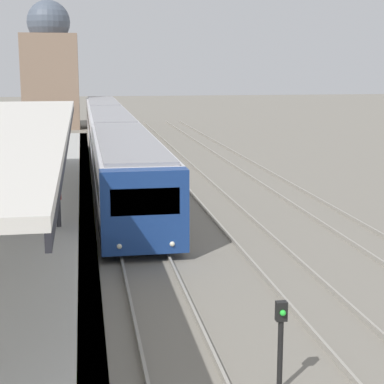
# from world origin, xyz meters

# --- Properties ---
(platform_canopy) EXTENTS (4.00, 24.51, 3.11)m
(platform_canopy) POSITION_xyz_m (-4.09, 12.56, 4.03)
(platform_canopy) COLOR beige
(platform_canopy) RESTS_ON station_platform
(person_on_platform) EXTENTS (0.40, 0.40, 1.66)m
(person_on_platform) POSITION_xyz_m (-2.65, 12.27, 2.03)
(person_on_platform) COLOR #2D2D33
(person_on_platform) RESTS_ON station_platform
(train_near) EXTENTS (2.66, 44.73, 2.92)m
(train_near) POSITION_xyz_m (0.00, 33.85, 1.63)
(train_near) COLOR navy
(train_near) RESTS_ON ground_plane
(signal_post_near) EXTENTS (0.20, 0.21, 1.72)m
(signal_post_near) POSITION_xyz_m (1.64, 3.41, 1.07)
(signal_post_near) COLOR black
(signal_post_near) RESTS_ON ground_plane
(distant_domed_building) EXTENTS (5.15, 5.15, 11.79)m
(distant_domed_building) POSITION_xyz_m (-4.57, 55.69, 5.52)
(distant_domed_building) COLOR #89705B
(distant_domed_building) RESTS_ON ground_plane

